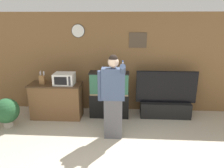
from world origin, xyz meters
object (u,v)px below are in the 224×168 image
object	(u,v)px
counter_island	(57,100)
potted_plant	(7,111)
tv_on_stand	(165,104)
knife_block	(42,80)
microwave	(64,79)
aquarium_on_stand	(109,95)
person_standing	(113,96)

from	to	relation	value
counter_island	potted_plant	world-z (taller)	counter_island
tv_on_stand	potted_plant	xyz separation A→B (m)	(-3.76, -0.79, 0.04)
knife_block	tv_on_stand	distance (m)	3.15
knife_block	tv_on_stand	xyz separation A→B (m)	(3.07, 0.24, -0.66)
microwave	aquarium_on_stand	size ratio (longest dim) A/B	0.41
microwave	knife_block	distance (m)	0.55
knife_block	tv_on_stand	size ratio (longest dim) A/B	0.21
counter_island	tv_on_stand	distance (m)	2.77
aquarium_on_stand	tv_on_stand	size ratio (longest dim) A/B	0.78
microwave	tv_on_stand	xyz separation A→B (m)	(2.52, 0.22, -0.68)
aquarium_on_stand	potted_plant	distance (m)	2.45
microwave	aquarium_on_stand	bearing A→B (deg)	8.08
counter_island	aquarium_on_stand	distance (m)	1.34
potted_plant	microwave	bearing A→B (deg)	24.55
counter_island	aquarium_on_stand	bearing A→B (deg)	5.65
aquarium_on_stand	potted_plant	bearing A→B (deg)	-162.78
counter_island	aquarium_on_stand	xyz separation A→B (m)	(1.33, 0.13, 0.14)
counter_island	microwave	xyz separation A→B (m)	(0.24, -0.02, 0.58)
microwave	aquarium_on_stand	xyz separation A→B (m)	(1.09, 0.15, -0.44)
counter_island	tv_on_stand	world-z (taller)	tv_on_stand
potted_plant	tv_on_stand	bearing A→B (deg)	11.90
person_standing	counter_island	bearing A→B (deg)	148.94
knife_block	aquarium_on_stand	distance (m)	1.70
microwave	knife_block	world-z (taller)	knife_block
microwave	aquarium_on_stand	world-z (taller)	aquarium_on_stand
knife_block	person_standing	world-z (taller)	person_standing
counter_island	aquarium_on_stand	size ratio (longest dim) A/B	1.09
knife_block	person_standing	size ratio (longest dim) A/B	0.18
aquarium_on_stand	tv_on_stand	bearing A→B (deg)	2.80
microwave	knife_block	size ratio (longest dim) A/B	1.52
tv_on_stand	potted_plant	world-z (taller)	tv_on_stand
potted_plant	knife_block	bearing A→B (deg)	38.70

